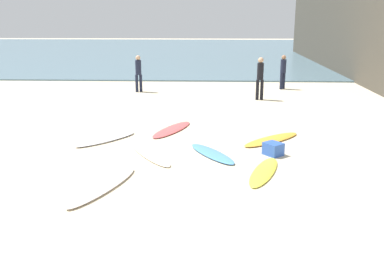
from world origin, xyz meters
name	(u,v)px	position (x,y,z in m)	size (l,w,h in m)	color
ground_plane	(259,216)	(0.00, 0.00, 0.00)	(120.00, 120.00, 0.00)	beige
ocean_water	(217,51)	(0.00, 36.13, 0.04)	(120.00, 40.00, 0.08)	slate
surfboard_0	(272,139)	(0.95, 4.88, 0.04)	(0.56, 2.27, 0.07)	gold
surfboard_1	(150,154)	(-2.49, 3.43, 0.03)	(0.49, 2.30, 0.06)	#F6E4CB
surfboard_2	(264,172)	(0.38, 2.22, 0.03)	(0.48, 2.10, 0.07)	yellow
surfboard_3	(212,153)	(-0.84, 3.49, 0.04)	(0.51, 1.97, 0.08)	#5092D8
surfboard_4	(106,139)	(-3.98, 4.71, 0.04)	(0.51, 2.10, 0.09)	white
surfboard_5	(103,186)	(-3.20, 1.18, 0.04)	(0.51, 2.40, 0.09)	silver
surfboard_6	(172,129)	(-2.11, 5.90, 0.03)	(0.58, 2.25, 0.07)	#DD5252
beachgoer_near	(260,76)	(1.31, 11.10, 1.05)	(0.34, 0.32, 1.85)	black
beachgoer_mid	(283,70)	(2.78, 13.90, 0.95)	(0.40, 0.40, 1.70)	#191E33
beachgoer_far	(138,72)	(-4.30, 12.85, 0.98)	(0.37, 0.37, 1.75)	#191E33
beach_cooler	(273,149)	(0.79, 3.55, 0.17)	(0.46, 0.39, 0.34)	#2D56B2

